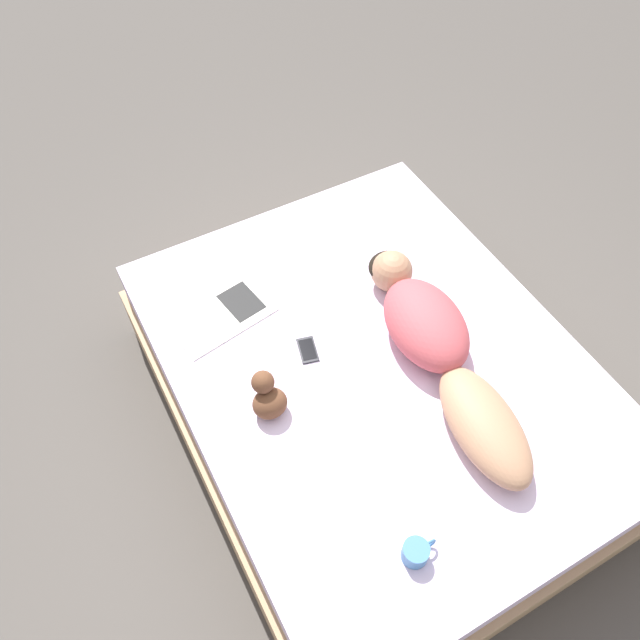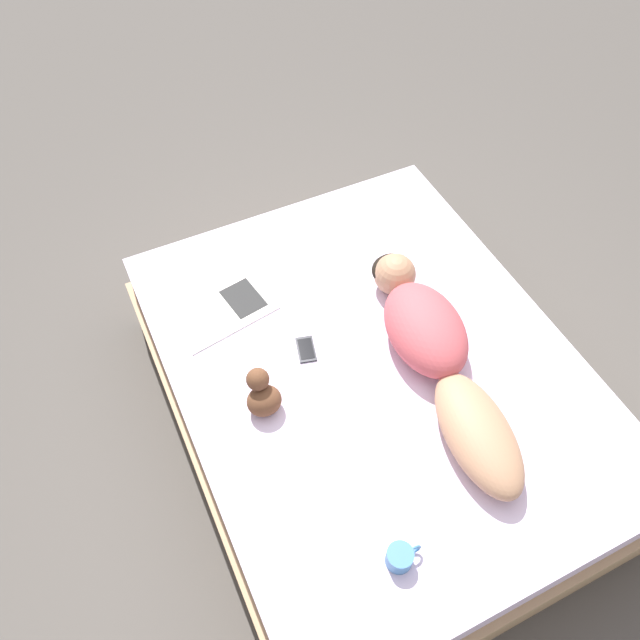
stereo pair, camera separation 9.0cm
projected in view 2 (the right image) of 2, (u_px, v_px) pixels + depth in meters
name	position (u px, v px, depth m)	size (l,w,h in m)	color
ground_plane	(367.00, 422.00, 3.07)	(12.00, 12.00, 0.00)	#4C4742
bed	(370.00, 395.00, 2.86)	(1.68, 2.14, 0.54)	tan
person	(436.00, 351.00, 2.55)	(0.41, 1.23, 0.22)	#A37556
open_magazine	(223.00, 310.00, 2.80)	(0.49, 0.35, 0.01)	silver
coffee_mug	(400.00, 557.00, 2.12)	(0.13, 0.09, 0.08)	teal
cell_phone	(306.00, 349.00, 2.67)	(0.10, 0.15, 0.01)	black
plush_toy	(263.00, 395.00, 2.45)	(0.14, 0.16, 0.19)	brown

